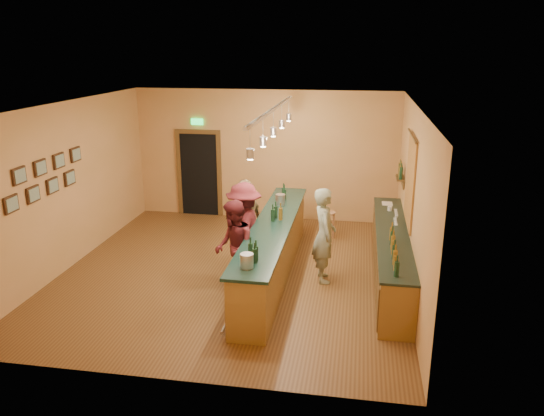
% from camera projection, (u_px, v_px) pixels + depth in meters
% --- Properties ---
extents(floor, '(7.00, 7.00, 0.00)m').
position_uv_depth(floor, '(234.00, 272.00, 10.26)').
color(floor, '#563318').
rests_on(floor, ground).
extents(ceiling, '(6.50, 7.00, 0.02)m').
position_uv_depth(ceiling, '(230.00, 105.00, 9.32)').
color(ceiling, silver).
rests_on(ceiling, wall_back).
extents(wall_back, '(6.50, 0.02, 3.20)m').
position_uv_depth(wall_back, '(265.00, 155.00, 13.09)').
color(wall_back, '#B68544').
rests_on(wall_back, floor).
extents(wall_front, '(6.50, 0.02, 3.20)m').
position_uv_depth(wall_front, '(164.00, 268.00, 6.49)').
color(wall_front, '#B68544').
rests_on(wall_front, floor).
extents(wall_left, '(0.02, 7.00, 3.20)m').
position_uv_depth(wall_left, '(69.00, 185.00, 10.30)').
color(wall_left, '#B68544').
rests_on(wall_left, floor).
extents(wall_right, '(0.02, 7.00, 3.20)m').
position_uv_depth(wall_right, '(412.00, 201.00, 9.27)').
color(wall_right, '#B68544').
rests_on(wall_right, floor).
extents(doorway, '(1.15, 0.09, 2.48)m').
position_uv_depth(doorway, '(199.00, 172.00, 13.47)').
color(doorway, black).
rests_on(doorway, wall_back).
extents(tapestry, '(0.03, 1.40, 1.60)m').
position_uv_depth(tapestry, '(410.00, 181.00, 9.58)').
color(tapestry, maroon).
rests_on(tapestry, wall_right).
extents(bottle_shelf, '(0.17, 0.55, 0.54)m').
position_uv_depth(bottle_shelf, '(401.00, 172.00, 11.06)').
color(bottle_shelf, '#543B19').
rests_on(bottle_shelf, wall_right).
extents(picture_grid, '(0.06, 2.20, 0.70)m').
position_uv_depth(picture_grid, '(47.00, 177.00, 9.48)').
color(picture_grid, '#382111').
rests_on(picture_grid, wall_left).
extents(back_counter, '(0.60, 4.55, 1.27)m').
position_uv_depth(back_counter, '(391.00, 255.00, 9.81)').
color(back_counter, brown).
rests_on(back_counter, floor).
extents(tasting_bar, '(0.73, 5.10, 1.38)m').
position_uv_depth(tasting_bar, '(273.00, 245.00, 9.95)').
color(tasting_bar, brown).
rests_on(tasting_bar, floor).
extents(pendant_track, '(0.11, 4.60, 0.50)m').
position_uv_depth(pendant_track, '(273.00, 118.00, 9.26)').
color(pendant_track, silver).
rests_on(pendant_track, ceiling).
extents(bartender, '(0.56, 0.73, 1.77)m').
position_uv_depth(bartender, '(324.00, 235.00, 9.68)').
color(bartender, gray).
rests_on(bartender, floor).
extents(customer_a, '(0.88, 0.99, 1.69)m').
position_uv_depth(customer_a, '(234.00, 248.00, 9.17)').
color(customer_a, '#59191E').
rests_on(customer_a, floor).
extents(customer_b, '(0.71, 1.15, 1.82)m').
position_uv_depth(customer_b, '(246.00, 225.00, 10.12)').
color(customer_b, '#997A51').
rests_on(customer_b, floor).
extents(customer_c, '(0.68, 1.17, 1.80)m').
position_uv_depth(customer_c, '(244.00, 230.00, 9.93)').
color(customer_c, '#59191E').
rests_on(customer_c, floor).
extents(bar_stool, '(0.30, 0.30, 0.62)m').
position_uv_depth(bar_stool, '(329.00, 218.00, 11.92)').
color(bar_stool, '#986B44').
rests_on(bar_stool, floor).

